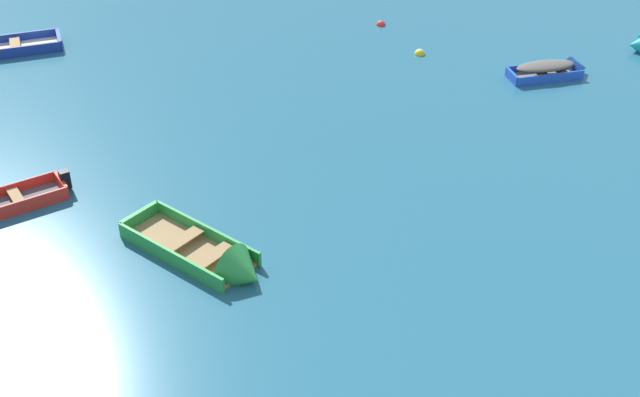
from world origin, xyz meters
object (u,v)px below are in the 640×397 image
(mooring_buoy_between_boats_right, at_px, (420,54))
(rowboat_green_foreground_center, at_px, (221,262))
(rowboat_blue_back_row_center, at_px, (557,69))
(mooring_buoy_trailing, at_px, (381,25))

(mooring_buoy_between_boats_right, bearing_deg, rowboat_green_foreground_center, -114.94)
(rowboat_green_foreground_center, height_order, mooring_buoy_between_boats_right, rowboat_green_foreground_center)
(mooring_buoy_between_boats_right, bearing_deg, rowboat_blue_back_row_center, -20.65)
(mooring_buoy_between_boats_right, height_order, mooring_buoy_trailing, mooring_buoy_between_boats_right)
(rowboat_blue_back_row_center, xyz_separation_m, mooring_buoy_trailing, (-5.84, 4.41, -0.25))
(rowboat_blue_back_row_center, distance_m, rowboat_green_foreground_center, 14.97)
(rowboat_green_foreground_center, relative_size, mooring_buoy_between_boats_right, 10.61)
(rowboat_blue_back_row_center, height_order, mooring_buoy_trailing, rowboat_blue_back_row_center)
(rowboat_blue_back_row_center, bearing_deg, mooring_buoy_trailing, 142.93)
(rowboat_green_foreground_center, bearing_deg, mooring_buoy_trailing, 73.42)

